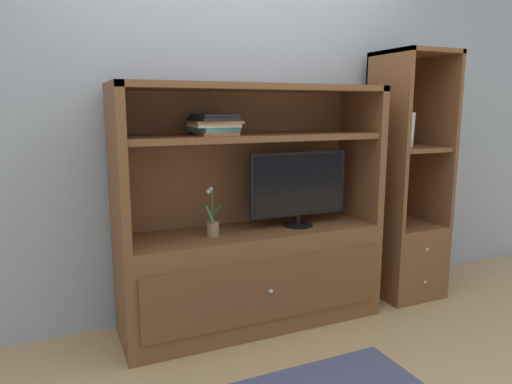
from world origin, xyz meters
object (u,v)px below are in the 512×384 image
Objects in this scene: potted_plant at (213,226)px; upright_book_row at (400,131)px; bookshelf_tall at (404,218)px; tv_monitor at (299,186)px; magazine_stack at (214,125)px; media_console at (252,250)px.

upright_book_row reaches higher than potted_plant.
potted_plant is 0.17× the size of bookshelf_tall.
magazine_stack is at bearing 176.18° from tv_monitor.
tv_monitor is 0.98m from bookshelf_tall.
tv_monitor is 2.78× the size of upright_book_row.
tv_monitor is 0.38× the size of bookshelf_tall.
bookshelf_tall is (1.49, 0.01, -0.71)m from magazine_stack.
magazine_stack reaches higher than tv_monitor.
media_console reaches higher than upright_book_row.
magazine_stack is at bearing -179.58° from bookshelf_tall.
magazine_stack is 0.19× the size of bookshelf_tall.
potted_plant is 1.23× the size of upright_book_row.
potted_plant is 1.52m from upright_book_row.
tv_monitor is at bearing -7.83° from media_console.
bookshelf_tall is (1.24, 0.01, 0.09)m from media_console.
media_console is at bearing 172.17° from tv_monitor.
potted_plant is (-0.28, -0.04, 0.20)m from media_console.
media_console is 1.24m from bookshelf_tall.
tv_monitor is at bearing -177.05° from bookshelf_tall.
media_console is at bearing 8.39° from potted_plant.
magazine_stack is 1.39m from upright_book_row.
potted_plant is 1.52m from bookshelf_tall.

